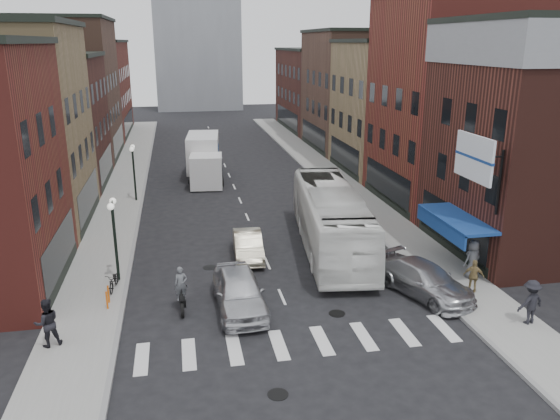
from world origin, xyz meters
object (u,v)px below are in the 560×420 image
(motorcycle_rider, at_px, (181,290))
(bike_rack, at_px, (108,297))
(sedan_left_near, at_px, (239,291))
(ped_right_c, at_px, (473,259))
(streetlamp_far, at_px, (133,163))
(streetlamp_near, at_px, (114,225))
(parked_bicycle, at_px, (114,281))
(sedan_left_far, at_px, (248,245))
(ped_right_b, at_px, (474,276))
(box_truck, at_px, (204,159))
(ped_left_solo, at_px, (47,323))
(billboard_sign, at_px, (476,159))
(curb_car, at_px, (425,280))
(ped_right_a, at_px, (531,302))
(transit_bus, at_px, (331,219))

(motorcycle_rider, bearing_deg, bike_rack, 161.58)
(sedan_left_near, height_order, ped_right_c, ped_right_c)
(streetlamp_far, height_order, ped_right_c, streetlamp_far)
(streetlamp_near, relative_size, parked_bicycle, 2.59)
(streetlamp_far, distance_m, sedan_left_far, 13.84)
(streetlamp_far, bearing_deg, ped_right_c, -45.25)
(bike_rack, relative_size, ped_right_b, 0.52)
(box_truck, bearing_deg, sedan_left_far, -80.46)
(parked_bicycle, xyz_separation_m, ped_left_solo, (-1.91, -4.62, 0.53))
(billboard_sign, relative_size, parked_bicycle, 2.33)
(billboard_sign, bearing_deg, streetlamp_near, 167.65)
(curb_car, relative_size, ped_right_c, 2.67)
(sedan_left_far, relative_size, curb_car, 0.82)
(bike_rack, height_order, box_truck, box_truck)
(curb_car, xyz_separation_m, ped_left_solo, (-15.82, -1.64, 0.36))
(sedan_left_near, bearing_deg, billboard_sign, 0.03)
(ped_right_a, bearing_deg, sedan_left_far, -54.91)
(sedan_left_far, bearing_deg, transit_bus, 8.98)
(billboard_sign, xyz_separation_m, ped_left_solo, (-18.00, -2.14, -5.04))
(box_truck, bearing_deg, parked_bicycle, -99.04)
(sedan_left_far, height_order, ped_right_c, ped_right_c)
(transit_bus, xyz_separation_m, sedan_left_far, (-4.67, -0.45, -1.06))
(billboard_sign, xyz_separation_m, streetlamp_near, (-15.99, 3.50, -3.22))
(billboard_sign, xyz_separation_m, transit_bus, (-4.78, 5.95, -4.38))
(billboard_sign, bearing_deg, bike_rack, 177.17)
(billboard_sign, relative_size, bike_rack, 4.62)
(streetlamp_near, bearing_deg, motorcycle_rider, -49.39)
(transit_bus, relative_size, curb_car, 2.47)
(billboard_sign, height_order, bike_rack, billboard_sign)
(streetlamp_near, bearing_deg, ped_left_solo, -109.64)
(motorcycle_rider, height_order, sedan_left_near, motorcycle_rider)
(motorcycle_rider, relative_size, sedan_left_far, 0.48)
(sedan_left_near, height_order, ped_right_a, ped_right_a)
(curb_car, height_order, ped_right_a, ped_right_a)
(curb_car, bearing_deg, parked_bicycle, 148.06)
(bike_rack, xyz_separation_m, sedan_left_far, (6.73, 4.70, 0.14))
(motorcycle_rider, xyz_separation_m, ped_right_c, (13.82, 0.52, 0.17))
(bike_rack, xyz_separation_m, curb_car, (14.01, -1.30, 0.19))
(curb_car, bearing_deg, motorcycle_rider, 157.13)
(bike_rack, xyz_separation_m, sedan_left_near, (5.56, -1.12, 0.30))
(billboard_sign, height_order, transit_bus, billboard_sign)
(box_truck, xyz_separation_m, curb_car, (8.56, -23.74, -1.04))
(curb_car, distance_m, parked_bicycle, 14.23)
(box_truck, height_order, curb_car, box_truck)
(streetlamp_near, xyz_separation_m, box_truck, (5.25, 19.74, -1.13))
(billboard_sign, height_order, ped_left_solo, billboard_sign)
(ped_right_a, bearing_deg, box_truck, -79.15)
(parked_bicycle, bearing_deg, ped_right_a, -14.29)
(ped_left_solo, bearing_deg, curb_car, 165.03)
(motorcycle_rider, relative_size, ped_right_a, 1.07)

